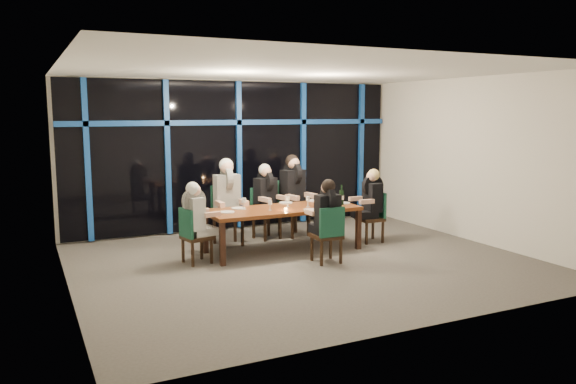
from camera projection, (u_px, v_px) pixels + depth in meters
name	position (u px, v px, depth m)	size (l,w,h in m)	color
room	(305.00, 134.00, 8.64)	(7.04, 7.00, 3.02)	#5E5953
window_wall	(239.00, 153.00, 11.33)	(6.86, 0.43, 2.94)	black
dining_table	(283.00, 212.00, 9.55)	(2.60, 1.00, 0.75)	brown
chair_far_left	(226.00, 212.00, 10.08)	(0.50, 0.50, 1.06)	black
chair_far_mid	(264.00, 210.00, 10.57)	(0.54, 0.54, 0.96)	black
chair_far_right	(291.00, 205.00, 10.82)	(0.59, 0.59, 1.07)	black
chair_end_left	(192.00, 233.00, 8.76)	(0.48, 0.48, 0.88)	black
chair_end_right	(374.00, 214.00, 10.29)	(0.44, 0.44, 0.92)	black
chair_near_mid	(329.00, 232.00, 8.78)	(0.44, 0.44, 0.91)	black
diner_far_left	(228.00, 189.00, 9.94)	(0.53, 0.66, 1.03)	black
diner_far_mid	(267.00, 190.00, 10.46)	(0.55, 0.65, 0.94)	black
diner_far_right	(294.00, 183.00, 10.69)	(0.59, 0.71, 1.04)	black
diner_end_left	(196.00, 210.00, 8.76)	(0.59, 0.48, 0.86)	black
diner_end_right	(371.00, 195.00, 10.21)	(0.58, 0.47, 0.89)	black
diner_near_mid	(327.00, 208.00, 8.80)	(0.46, 0.57, 0.89)	black
plate_far_left	(238.00, 208.00, 9.47)	(0.24, 0.24, 0.01)	white
plate_far_mid	(286.00, 203.00, 10.05)	(0.24, 0.24, 0.01)	white
plate_far_right	(313.00, 200.00, 10.29)	(0.24, 0.24, 0.01)	white
plate_end_left	(227.00, 212.00, 9.11)	(0.24, 0.24, 0.01)	white
plate_end_right	(343.00, 203.00, 10.01)	(0.24, 0.24, 0.01)	white
plate_near_mid	(311.00, 210.00, 9.32)	(0.24, 0.24, 0.01)	white
wine_bottle	(342.00, 197.00, 9.84)	(0.08, 0.08, 0.36)	black
water_pitcher	(326.00, 201.00, 9.59)	(0.13, 0.11, 0.20)	silver
tea_light	(286.00, 209.00, 9.34)	(0.05, 0.05, 0.03)	#FBA14B
wine_glass_a	(270.00, 203.00, 9.29)	(0.06, 0.06, 0.16)	silver
wine_glass_b	(288.00, 199.00, 9.63)	(0.07, 0.07, 0.18)	silver
wine_glass_c	(308.00, 199.00, 9.65)	(0.07, 0.07, 0.18)	silver
wine_glass_d	(244.00, 201.00, 9.38)	(0.07, 0.07, 0.19)	silver
wine_glass_e	(323.00, 195.00, 10.09)	(0.08, 0.08, 0.19)	silver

